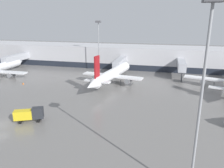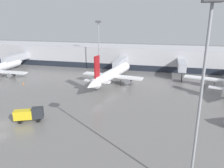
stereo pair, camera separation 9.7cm
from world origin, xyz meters
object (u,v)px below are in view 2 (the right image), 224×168
Objects in this scene: parked_jet_0 at (112,74)px; traffic_cone_0 at (23,83)px; service_truck_1 at (29,114)px; apron_light_mast_2 at (99,32)px; apron_light_mast_4 at (206,51)px.

traffic_cone_0 is at bearing 113.23° from parked_jet_0.
service_truck_1 is 29.51m from traffic_cone_0.
traffic_cone_0 is at bearing -130.28° from apron_light_mast_2.
parked_jet_0 is 1.65× the size of apron_light_mast_2.
service_truck_1 is 10.54× the size of traffic_cone_0.
apron_light_mast_4 reaches higher than traffic_cone_0.
apron_light_mast_4 reaches higher than apron_light_mast_2.
traffic_cone_0 is (-18.14, 23.23, -1.40)m from service_truck_1.
parked_jet_0 is 29.03m from traffic_cone_0.
service_truck_1 is at bearing -90.96° from apron_light_mast_2.
parked_jet_0 reaches higher than service_truck_1.
apron_light_mast_2 reaches higher than parked_jet_0.
apron_light_mast_4 reaches higher than service_truck_1.
parked_jet_0 is 5.50× the size of service_truck_1.
apron_light_mast_4 is (30.16, -12.82, 15.66)m from service_truck_1.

